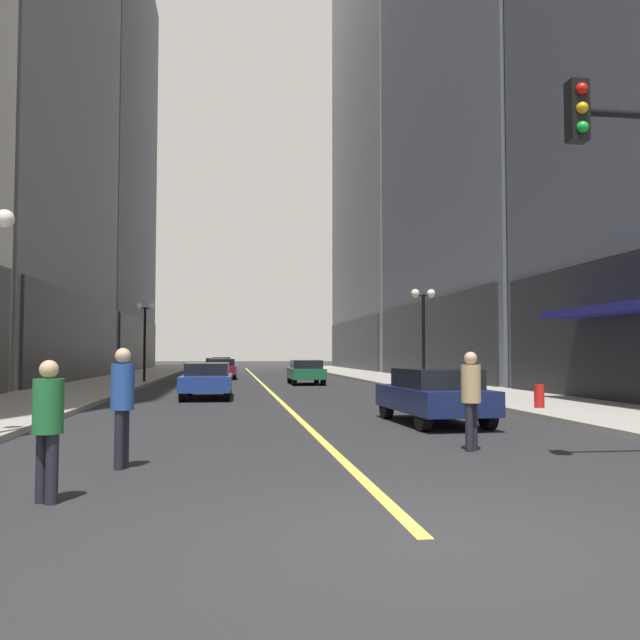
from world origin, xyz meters
TOP-DOWN VIEW (x-y plane):
  - ground_plane at (0.00, 35.00)m, footprint 200.00×200.00m
  - sidewalk_left at (-8.25, 35.00)m, footprint 4.50×78.00m
  - sidewalk_right at (8.25, 35.00)m, footprint 4.50×78.00m
  - lane_centre_stripe at (0.00, 35.00)m, footprint 0.16×70.00m
  - building_left_far at (-18.43, 60.00)m, footprint 16.07×26.00m
  - building_right_far at (15.78, 60.00)m, footprint 10.74×26.00m
  - storefront_awning_right at (9.69, 12.66)m, footprint 1.60×6.20m
  - car_navy at (3.06, 9.40)m, footprint 1.93×4.12m
  - car_blue at (-2.62, 19.39)m, footprint 1.87×4.65m
  - car_green at (2.32, 29.77)m, footprint 1.77×4.00m
  - car_maroon at (-2.31, 38.05)m, footprint 1.98×4.43m
  - car_yellow at (-2.80, 45.36)m, footprint 1.75×4.71m
  - car_grey at (-2.60, 56.15)m, footprint 2.07×4.35m
  - pedestrian_in_tan_trench at (2.37, 5.14)m, footprint 0.48×0.48m
  - pedestrian_in_green_parka at (-3.81, 1.97)m, footprint 0.47×0.47m
  - pedestrian_in_blue_hoodie at (-3.34, 4.16)m, footprint 0.42×0.42m
  - street_lamp_left_far at (-6.40, 31.06)m, footprint 1.06×0.36m
  - street_lamp_right_mid at (6.40, 21.36)m, footprint 1.06×0.36m
  - fire_hydrant_right at (6.90, 11.82)m, footprint 0.28×0.28m

SIDE VIEW (x-z plane):
  - ground_plane at x=0.00m, z-range 0.00..0.00m
  - lane_centre_stripe at x=0.00m, z-range 0.00..0.01m
  - sidewalk_left at x=-8.25m, z-range 0.00..0.15m
  - sidewalk_right at x=8.25m, z-range 0.00..0.15m
  - fire_hydrant_right at x=6.90m, z-range 0.00..0.80m
  - car_navy at x=3.06m, z-range 0.06..1.38m
  - car_green at x=2.32m, z-range 0.06..1.38m
  - car_grey at x=-2.60m, z-range 0.06..1.38m
  - car_yellow at x=-2.80m, z-range 0.06..1.38m
  - car_blue at x=-2.62m, z-range 0.06..1.38m
  - car_maroon at x=-2.31m, z-range 0.06..1.38m
  - pedestrian_in_green_parka at x=-3.81m, z-range 0.13..1.74m
  - pedestrian_in_tan_trench at x=2.37m, z-range 0.14..1.86m
  - pedestrian_in_blue_hoodie at x=-3.34m, z-range 0.15..1.92m
  - storefront_awning_right at x=9.69m, z-range 1.43..4.55m
  - street_lamp_left_far at x=-6.40m, z-range 1.04..5.47m
  - street_lamp_right_mid at x=6.40m, z-range 1.04..5.47m
  - building_left_far at x=-18.43m, z-range -0.07..41.84m
  - building_right_far at x=15.78m, z-range -0.10..70.35m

